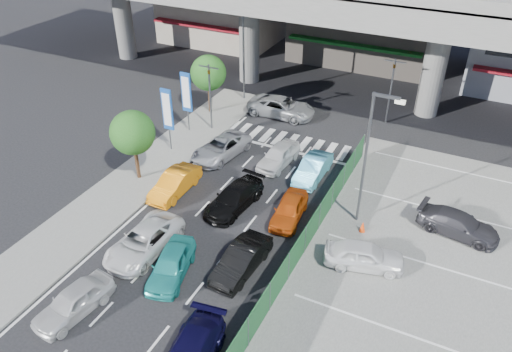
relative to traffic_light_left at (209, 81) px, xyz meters
The scene contains 26 objects.
ground 14.07m from the traffic_light_left, 62.68° to the right, with size 120.00×120.00×0.00m, color black.
parking_lot 20.28m from the traffic_light_left, 30.17° to the right, with size 12.00×28.00×0.06m, color #5B5C59.
sidewalk_left 8.93m from the traffic_light_left, 95.71° to the right, with size 4.00×30.00×0.12m, color #5B5C59.
fence_run 16.20m from the traffic_light_left, 43.73° to the right, with size 0.16×22.00×1.80m, color #1B4F27, non-canonical shape.
traffic_light_left is the anchor object (origin of this frame).
traffic_light_right 13.63m from the traffic_light_left, 30.89° to the left, with size 1.60×1.24×5.20m.
street_lamp_right 14.68m from the traffic_light_left, 24.16° to the right, with size 1.65×0.22×8.00m.
street_lamp_left 6.06m from the traffic_light_left, 91.20° to the left, with size 1.65×0.22×8.00m.
signboard_near 4.22m from the traffic_light_left, 104.02° to the right, with size 0.80×0.14×4.70m.
signboard_far 1.93m from the traffic_light_left, 144.30° to the right, with size 0.80×0.14×4.70m.
tree_near 8.06m from the traffic_light_left, 95.71° to the right, with size 2.80×2.80×4.80m.
tree_far 3.02m from the traffic_light_left, 122.62° to the left, with size 2.80×2.80×4.80m.
van_white_back_left 19.01m from the traffic_light_left, 79.36° to the right, with size 1.60×3.99×1.36m, color silver.
sedan_white_mid_left 14.46m from the traffic_light_left, 74.35° to the right, with size 2.27×4.93×1.37m, color silver.
taxi_teal_mid 15.98m from the traffic_light_left, 67.08° to the right, with size 1.63×4.05×1.38m, color teal.
hatch_black_mid_right 15.85m from the traffic_light_left, 54.11° to the right, with size 1.46×4.19×1.38m, color black.
taxi_orange_left 9.16m from the traffic_light_left, 75.00° to the right, with size 1.46×4.19×1.38m, color orange.
sedan_black_mid 10.65m from the traffic_light_left, 51.99° to the right, with size 1.86×4.58×1.33m, color black.
taxi_orange_right 12.66m from the traffic_light_left, 38.28° to the right, with size 1.54×3.83×1.31m, color #B8460E.
wagon_silver_front_left 5.23m from the traffic_light_left, 50.33° to the right, with size 2.21×4.80×1.33m, color #A4A5AB.
sedan_white_front_mid 7.76m from the traffic_light_left, 19.86° to the right, with size 1.63×4.05×1.38m, color silver.
kei_truck_front_right 10.26m from the traffic_light_left, 17.30° to the right, with size 1.43×4.10×1.35m, color #60CBF4.
crossing_wagon_silver 6.72m from the traffic_light_left, 49.72° to the left, with size 2.48×5.39×1.50m, color gray.
parked_sedan_white 17.74m from the traffic_light_left, 33.35° to the right, with size 1.64×4.07×1.39m, color white.
parked_sedan_dgrey 19.42m from the traffic_light_left, 14.45° to the right, with size 1.80×4.42×1.28m, color #323136.
traffic_cone 15.82m from the traffic_light_left, 26.65° to the right, with size 0.34×0.34×0.66m, color #FC440E.
Camera 1 is at (11.75, -17.01, 18.02)m, focal length 35.00 mm.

